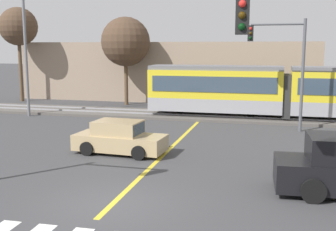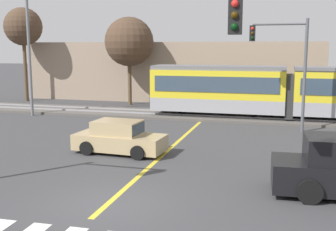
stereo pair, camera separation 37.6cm
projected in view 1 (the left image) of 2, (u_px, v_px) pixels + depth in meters
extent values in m
plane|color=#3D3D3F|center=(112.00, 205.00, 13.12)|extent=(200.00, 200.00, 0.00)
cube|color=#56514C|center=(203.00, 116.00, 29.52)|extent=(120.00, 4.00, 0.18)
cube|color=#939399|center=(201.00, 116.00, 28.80)|extent=(120.00, 0.08, 0.10)
cube|color=#939399|center=(205.00, 112.00, 30.18)|extent=(120.00, 0.08, 0.10)
cube|color=#9E9EA3|center=(215.00, 104.00, 29.17)|extent=(9.00, 2.60, 0.90)
cube|color=yellow|center=(215.00, 84.00, 28.94)|extent=(9.00, 2.60, 1.90)
cube|color=#384756|center=(213.00, 84.00, 27.67)|extent=(8.28, 0.04, 1.04)
cube|color=slate|center=(216.00, 68.00, 28.77)|extent=(9.00, 2.39, 0.28)
cylinder|color=black|center=(251.00, 111.00, 28.64)|extent=(0.70, 0.20, 0.70)
cylinder|color=black|center=(180.00, 109.00, 29.84)|extent=(0.70, 0.20, 0.70)
cylinder|color=black|center=(322.00, 114.00, 27.54)|extent=(0.70, 0.20, 0.70)
cube|color=#2D2D2D|center=(287.00, 96.00, 27.91)|extent=(0.50, 2.34, 2.80)
cube|color=gold|center=(167.00, 152.00, 19.79)|extent=(0.20, 16.35, 0.01)
cube|color=tan|center=(120.00, 142.00, 19.42)|extent=(4.30, 1.97, 0.72)
cube|color=tan|center=(118.00, 128.00, 19.34)|extent=(2.20, 1.66, 0.64)
cube|color=#384756|center=(138.00, 129.00, 19.03)|extent=(0.19, 1.43, 0.52)
cube|color=#384756|center=(125.00, 125.00, 20.07)|extent=(1.78, 0.16, 0.48)
cylinder|color=black|center=(152.00, 144.00, 19.86)|extent=(0.65, 0.26, 0.64)
cylinder|color=black|center=(139.00, 153.00, 18.26)|extent=(0.65, 0.26, 0.64)
cylinder|color=black|center=(104.00, 141.00, 20.63)|extent=(0.65, 0.26, 0.64)
cylinder|color=black|center=(87.00, 149.00, 19.03)|extent=(0.65, 0.26, 0.64)
cube|color=black|center=(335.00, 148.00, 13.84)|extent=(1.80, 1.93, 0.84)
cube|color=#384756|center=(311.00, 147.00, 13.98)|extent=(0.20, 1.70, 0.66)
cylinder|color=black|center=(313.00, 191.00, 13.22)|extent=(0.81, 0.32, 0.80)
cylinder|color=black|center=(305.00, 173.00, 15.12)|extent=(0.81, 0.32, 0.80)
cylinder|color=#515459|center=(303.00, 76.00, 24.06)|extent=(0.18, 0.18, 6.45)
cylinder|color=#515459|center=(278.00, 24.00, 23.95)|extent=(3.00, 0.12, 0.12)
cube|color=black|center=(251.00, 33.00, 24.39)|extent=(0.32, 0.28, 0.90)
sphere|color=red|center=(251.00, 29.00, 24.21)|extent=(0.18, 0.18, 0.18)
sphere|color=#3A2706|center=(250.00, 33.00, 24.25)|extent=(0.18, 0.18, 0.18)
sphere|color=black|center=(250.00, 38.00, 24.29)|extent=(0.18, 0.18, 0.18)
cube|color=black|center=(243.00, 16.00, 10.19)|extent=(0.32, 0.28, 0.90)
sphere|color=red|center=(242.00, 4.00, 10.00)|extent=(0.18, 0.18, 0.18)
sphere|color=#3A2706|center=(242.00, 15.00, 10.05)|extent=(0.18, 0.18, 0.18)
sphere|color=black|center=(242.00, 27.00, 10.09)|extent=(0.18, 0.18, 0.18)
cylinder|color=slate|center=(26.00, 48.00, 29.25)|extent=(0.20, 0.20, 9.54)
cylinder|color=brown|center=(21.00, 68.00, 37.80)|extent=(0.32, 0.32, 6.00)
sphere|color=#4C3828|center=(18.00, 26.00, 37.21)|extent=(3.37, 3.37, 3.37)
cylinder|color=brown|center=(126.00, 78.00, 35.67)|extent=(0.32, 0.32, 4.49)
sphere|color=#4C3828|center=(126.00, 42.00, 35.18)|extent=(4.11, 4.11, 4.11)
cube|color=gray|center=(168.00, 71.00, 39.50)|extent=(26.91, 6.00, 5.31)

